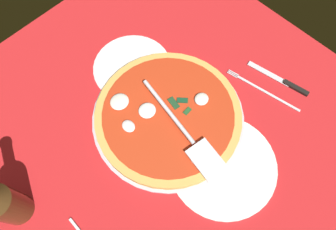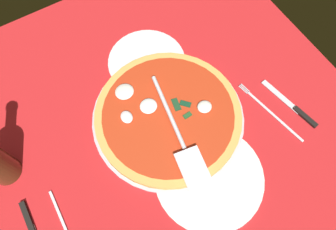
{
  "view_description": "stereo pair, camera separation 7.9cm",
  "coord_description": "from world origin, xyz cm",
  "px_view_note": "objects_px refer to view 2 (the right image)",
  "views": [
    {
      "loc": [
        22.84,
        -19.82,
        74.26
      ],
      "look_at": [
        -0.06,
        3.18,
        2.04
      ],
      "focal_mm": 34.4,
      "sensor_mm": 36.0,
      "label": 1
    },
    {
      "loc": [
        27.72,
        -13.6,
        74.26
      ],
      "look_at": [
        -0.06,
        3.18,
        2.04
      ],
      "focal_mm": 34.4,
      "sensor_mm": 36.0,
      "label": 2
    }
  ],
  "objects_px": {
    "place_setting_far": "(282,110)",
    "dinner_plate_right": "(209,177)",
    "dinner_plate_left": "(147,62)",
    "pizza_server": "(179,135)",
    "pizza": "(168,115)"
  },
  "relations": [
    {
      "from": "place_setting_far",
      "to": "pizza_server",
      "type": "bearing_deg",
      "value": 65.78
    },
    {
      "from": "dinner_plate_left",
      "to": "place_setting_far",
      "type": "relative_size",
      "value": 0.97
    },
    {
      "from": "pizza_server",
      "to": "dinner_plate_left",
      "type": "bearing_deg",
      "value": 178.48
    },
    {
      "from": "place_setting_far",
      "to": "dinner_plate_right",
      "type": "bearing_deg",
      "value": 89.85
    },
    {
      "from": "dinner_plate_left",
      "to": "pizza_server",
      "type": "xyz_separation_m",
      "value": [
        0.24,
        -0.05,
        0.04
      ]
    },
    {
      "from": "dinner_plate_left",
      "to": "dinner_plate_right",
      "type": "relative_size",
      "value": 0.83
    },
    {
      "from": "dinner_plate_left",
      "to": "pizza_server",
      "type": "distance_m",
      "value": 0.25
    },
    {
      "from": "place_setting_far",
      "to": "dinner_plate_left",
      "type": "bearing_deg",
      "value": 25.77
    },
    {
      "from": "pizza_server",
      "to": "pizza",
      "type": "bearing_deg",
      "value": -178.57
    },
    {
      "from": "dinner_plate_left",
      "to": "pizza",
      "type": "distance_m",
      "value": 0.18
    },
    {
      "from": "pizza_server",
      "to": "place_setting_far",
      "type": "bearing_deg",
      "value": 85.74
    },
    {
      "from": "dinner_plate_left",
      "to": "pizza_server",
      "type": "relative_size",
      "value": 0.72
    },
    {
      "from": "dinner_plate_left",
      "to": "pizza",
      "type": "bearing_deg",
      "value": -12.15
    },
    {
      "from": "dinner_plate_left",
      "to": "place_setting_far",
      "type": "xyz_separation_m",
      "value": [
        0.3,
        0.22,
        -0.0
      ]
    },
    {
      "from": "dinner_plate_right",
      "to": "pizza",
      "type": "height_order",
      "value": "pizza"
    }
  ]
}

